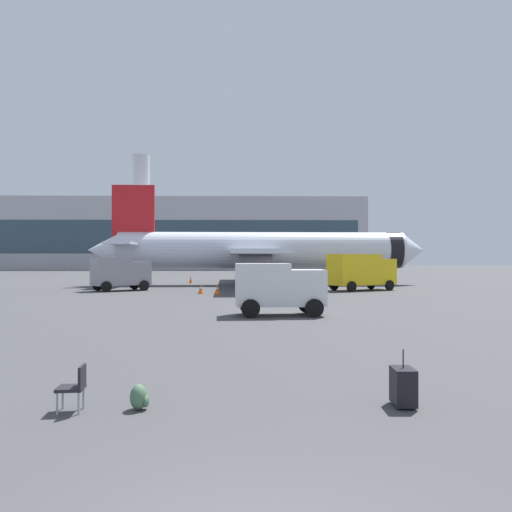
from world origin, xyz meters
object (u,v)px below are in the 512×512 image
object	(u,v)px
fuel_truck	(361,270)
safety_cone_far	(348,287)
rolling_suitcase	(403,386)
airplane_at_gate	(260,251)
cargo_van	(279,286)
safety_cone_near	(201,289)
safety_cone_mid	(191,280)
service_truck	(120,272)
gate_chair	(75,385)
traveller_backpack	(139,397)
safety_cone_outer	(217,289)

from	to	relation	value
fuel_truck	safety_cone_far	bearing A→B (deg)	-134.72
rolling_suitcase	airplane_at_gate	bearing A→B (deg)	91.74
fuel_truck	cargo_van	world-z (taller)	fuel_truck
cargo_van	safety_cone_far	world-z (taller)	cargo_van
safety_cone_near	safety_cone_far	world-z (taller)	same
safety_cone_mid	service_truck	bearing A→B (deg)	-109.01
safety_cone_near	safety_cone_mid	bearing A→B (deg)	98.20
safety_cone_far	gate_chair	world-z (taller)	gate_chair
safety_cone_near	safety_cone_mid	xyz separation A→B (m)	(-2.59, 17.94, 0.03)
cargo_van	traveller_backpack	bearing A→B (deg)	-102.65
cargo_van	safety_cone_far	xyz separation A→B (m)	(7.23, 19.04, -1.06)
safety_cone_far	airplane_at_gate	bearing A→B (deg)	123.90
service_truck	rolling_suitcase	size ratio (longest dim) A/B	4.75
safety_cone_outer	traveller_backpack	xyz separation A→B (m)	(0.12, -31.95, -0.18)
cargo_van	gate_chair	size ratio (longest dim) A/B	5.24
cargo_van	safety_cone_near	size ratio (longest dim) A/B	5.75
service_truck	rolling_suitcase	distance (m)	39.34
safety_cone_far	service_truck	bearing A→B (deg)	176.08
safety_cone_outer	rolling_suitcase	bearing A→B (deg)	-80.76
gate_chair	safety_cone_mid	bearing A→B (deg)	93.29
fuel_truck	rolling_suitcase	bearing A→B (deg)	-101.18
safety_cone_outer	gate_chair	bearing A→B (deg)	-91.88
fuel_truck	safety_cone_near	distance (m)	14.51
safety_cone_near	rolling_suitcase	bearing A→B (deg)	-78.66
safety_cone_near	airplane_at_gate	bearing A→B (deg)	69.15
airplane_at_gate	cargo_van	distance (m)	29.96
rolling_suitcase	traveller_backpack	bearing A→B (deg)	-178.72
service_truck	safety_cone_far	world-z (taller)	service_truck
safety_cone_mid	safety_cone_near	bearing A→B (deg)	-81.80
safety_cone_mid	airplane_at_gate	bearing A→B (deg)	-29.55
safety_cone_far	gate_chair	size ratio (longest dim) A/B	0.91
service_truck	safety_cone_mid	world-z (taller)	service_truck
safety_cone_outer	rolling_suitcase	world-z (taller)	rolling_suitcase
airplane_at_gate	safety_cone_near	distance (m)	14.86
airplane_at_gate	service_truck	size ratio (longest dim) A/B	6.83
airplane_at_gate	gate_chair	size ratio (longest dim) A/B	41.49
airplane_at_gate	traveller_backpack	xyz separation A→B (m)	(-3.65, -46.37, -3.42)
service_truck	gate_chair	distance (m)	37.81
rolling_suitcase	traveller_backpack	world-z (taller)	rolling_suitcase
service_truck	cargo_van	xyz separation A→B (m)	(12.58, -20.40, -0.16)
safety_cone_far	gate_chair	bearing A→B (deg)	-108.76
airplane_at_gate	rolling_suitcase	bearing A→B (deg)	-88.26
rolling_suitcase	safety_cone_near	bearing A→B (deg)	101.34
airplane_at_gate	cargo_van	xyz separation A→B (m)	(0.05, -29.88, -2.21)
safety_cone_near	safety_cone_far	xyz separation A→B (m)	(12.44, 2.71, -0.00)
cargo_van	safety_cone_mid	bearing A→B (deg)	102.82
cargo_van	safety_cone_outer	world-z (taller)	cargo_van
airplane_at_gate	service_truck	world-z (taller)	airplane_at_gate
fuel_truck	service_truck	bearing A→B (deg)	-179.85
safety_cone_near	fuel_truck	bearing A→B (deg)	16.57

